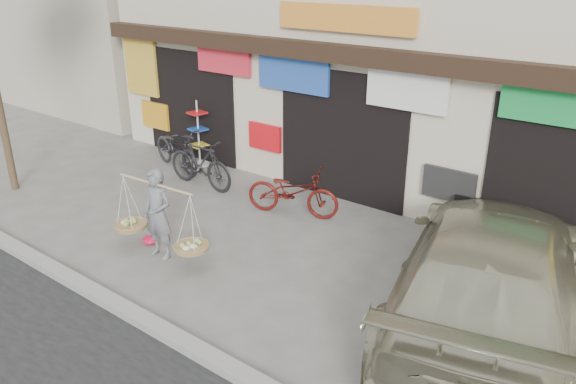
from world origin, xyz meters
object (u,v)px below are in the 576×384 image
Objects in this scene: bike_1 at (200,163)px; bike_2 at (293,192)px; suv at (489,272)px; bike_0 at (177,149)px; street_vendor at (158,218)px; display_rack at (199,139)px.

bike_2 is (2.54, 0.06, -0.08)m from bike_1.
bike_2 is at bearing -30.40° from suv.
bike_0 is 1.06× the size of bike_2.
street_vendor is 1.07× the size of bike_2.
display_rack is (-2.88, 3.69, -0.07)m from street_vendor.
display_rack reaches higher than street_vendor.
display_rack is (-3.62, 0.95, 0.16)m from bike_2.
bike_0 is at bearing 70.98° from bike_1.
street_vendor is 2.85m from bike_2.
display_rack is (-1.08, 1.01, 0.09)m from bike_1.
suv is at bearing 12.33° from street_vendor.
bike_2 is (3.83, -0.40, -0.03)m from bike_0.
bike_0 is 1.37m from bike_1.
bike_0 is at bearing 130.67° from street_vendor.
street_vendor is 3.23m from bike_1.
bike_2 is at bearing -81.85° from bike_0.
bike_2 is 4.51m from suv.
bike_1 is at bearing 72.97° from bike_2.
street_vendor is 1.23× the size of display_rack.
display_rack reaches higher than bike_1.
bike_2 is at bearing -14.70° from display_rack.
street_vendor is 1.01× the size of bike_0.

